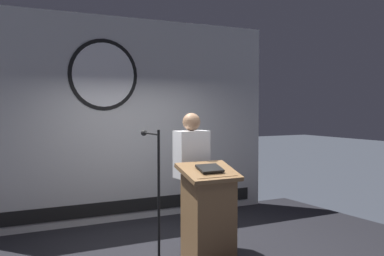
# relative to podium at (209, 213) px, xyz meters

# --- Properties ---
(banner_display) EXTENTS (4.86, 0.12, 3.09)m
(banner_display) POSITION_rel_podium_xyz_m (-0.12, 2.21, 1.02)
(banner_display) COLOR silver
(banner_display) RESTS_ON stage_platform
(podium) EXTENTS (0.64, 0.49, 1.10)m
(podium) POSITION_rel_podium_xyz_m (0.00, 0.00, 0.00)
(podium) COLOR olive
(podium) RESTS_ON stage_platform
(speaker_person) EXTENTS (0.40, 0.26, 1.67)m
(speaker_person) POSITION_rel_podium_xyz_m (0.04, 0.48, 0.33)
(speaker_person) COLOR black
(speaker_person) RESTS_ON stage_platform
(microphone_stand) EXTENTS (0.24, 0.54, 1.51)m
(microphone_stand) POSITION_rel_podium_xyz_m (-0.70, -0.10, 0.01)
(microphone_stand) COLOR black
(microphone_stand) RESTS_ON stage_platform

